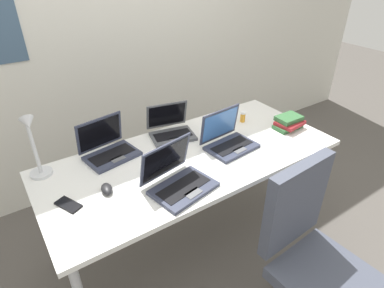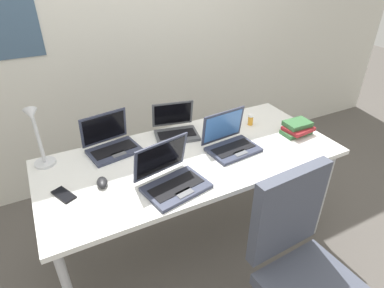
% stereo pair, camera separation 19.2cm
% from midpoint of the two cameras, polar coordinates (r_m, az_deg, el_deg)
% --- Properties ---
extents(ground_plane, '(12.00, 12.00, 0.00)m').
position_cam_midpoint_polar(ground_plane, '(2.45, -2.34, -16.69)').
color(ground_plane, '#56514C').
extents(wall_back, '(6.00, 0.13, 2.60)m').
position_cam_midpoint_polar(wall_back, '(2.69, -16.28, 19.14)').
color(wall_back, silver).
rests_on(wall_back, ground_plane).
extents(desk, '(1.80, 0.80, 0.74)m').
position_cam_midpoint_polar(desk, '(1.99, -2.76, -3.44)').
color(desk, white).
rests_on(desk, ground_plane).
extents(desk_lamp, '(0.12, 0.18, 0.40)m').
position_cam_midpoint_polar(desk_lamp, '(1.90, -28.74, -0.51)').
color(desk_lamp, silver).
rests_on(desk_lamp, desk).
extents(laptop_by_keyboard, '(0.32, 0.27, 0.23)m').
position_cam_midpoint_polar(laptop_by_keyboard, '(2.03, 3.69, 0.66)').
color(laptop_by_keyboard, '#33384C').
rests_on(laptop_by_keyboard, desk).
extents(laptop_far_corner, '(0.37, 0.33, 0.24)m').
position_cam_midpoint_polar(laptop_far_corner, '(1.69, -5.75, -6.32)').
color(laptop_far_corner, '#33384C').
rests_on(laptop_far_corner, desk).
extents(laptop_near_lamp, '(0.33, 0.28, 0.22)m').
position_cam_midpoint_polar(laptop_near_lamp, '(2.02, -17.19, -0.87)').
color(laptop_near_lamp, '#33384C').
rests_on(laptop_near_lamp, desk).
extents(laptop_center, '(0.32, 0.30, 0.21)m').
position_cam_midpoint_polar(laptop_center, '(2.16, -6.28, 2.48)').
color(laptop_center, '#515459').
rests_on(laptop_center, desk).
extents(computer_mouse, '(0.07, 0.10, 0.03)m').
position_cam_midpoint_polar(computer_mouse, '(1.76, -17.89, -7.66)').
color(computer_mouse, black).
rests_on(computer_mouse, desk).
extents(cell_phone, '(0.11, 0.15, 0.01)m').
position_cam_midpoint_polar(cell_phone, '(1.75, -24.00, -9.87)').
color(cell_phone, black).
rests_on(cell_phone, desk).
extents(pill_bottle, '(0.04, 0.04, 0.08)m').
position_cam_midpoint_polar(pill_bottle, '(2.34, 6.63, 4.78)').
color(pill_bottle, gold).
rests_on(pill_bottle, desk).
extents(book_stack, '(0.21, 0.16, 0.08)m').
position_cam_midpoint_polar(book_stack, '(2.31, 14.46, 3.65)').
color(book_stack, '#336638').
rests_on(book_stack, desk).
extents(office_chair, '(0.52, 0.55, 0.97)m').
position_cam_midpoint_polar(office_chair, '(1.86, 17.47, -20.65)').
color(office_chair, black).
rests_on(office_chair, ground_plane).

